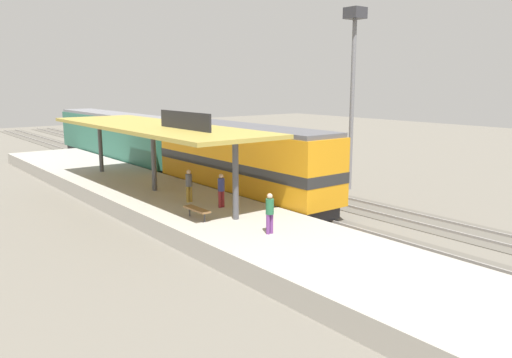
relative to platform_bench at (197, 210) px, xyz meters
The scene contains 12 objects.
ground_plane 10.65m from the platform_bench, 40.78° to the left, with size 120.00×120.00×0.00m, color #666056.
track_near 9.24m from the platform_bench, 48.99° to the left, with size 3.20×110.00×0.16m.
track_far 12.72m from the platform_bench, 33.06° to the left, with size 3.20×110.00×0.16m.
platform 7.10m from the platform_bench, 78.53° to the left, with size 6.00×44.00×0.90m, color #9E998E.
station_canopy 7.65m from the platform_bench, 78.38° to the left, with size 5.20×18.00×4.70m.
platform_bench is the anchor object (origin of this frame).
locomotive 7.69m from the platform_bench, 38.05° to the left, with size 2.93×14.43×4.44m.
passenger_carriage_single 23.50m from the platform_bench, 75.19° to the left, with size 2.90×20.00×4.24m.
light_mast 15.79m from the platform_bench, 12.41° to the left, with size 1.10×1.10×11.70m.
person_waiting 2.49m from the platform_bench, 28.27° to the left, with size 0.34×0.34×1.71m.
person_walking 4.02m from the platform_bench, 73.06° to the right, with size 0.34×0.34×1.71m.
person_boarding 3.51m from the platform_bench, 64.88° to the left, with size 0.34×0.34×1.71m.
Camera 1 is at (-17.83, -26.32, 7.09)m, focal length 35.74 mm.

